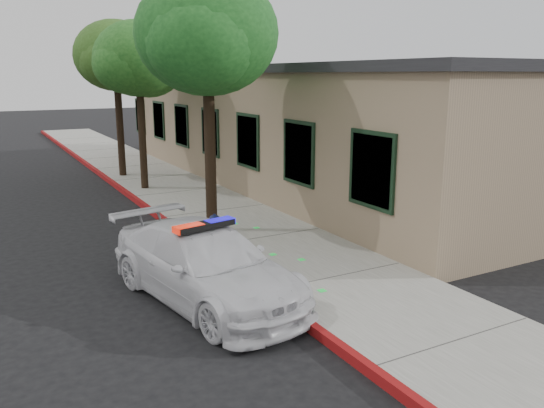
{
  "coord_description": "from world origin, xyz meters",
  "views": [
    {
      "loc": [
        -4.29,
        -8.14,
        3.94
      ],
      "look_at": [
        1.11,
        1.7,
        1.29
      ],
      "focal_mm": 36.17,
      "sensor_mm": 36.0,
      "label": 1
    }
  ],
  "objects_px": {
    "clapboard_building": "(309,125)",
    "fire_hydrant": "(215,229)",
    "police_car": "(206,265)",
    "street_tree_mid": "(138,63)",
    "street_tree_far": "(117,59)",
    "street_tree_near": "(208,40)"
  },
  "relations": [
    {
      "from": "clapboard_building",
      "to": "street_tree_far",
      "type": "height_order",
      "value": "street_tree_far"
    },
    {
      "from": "street_tree_near",
      "to": "street_tree_mid",
      "type": "relative_size",
      "value": 1.11
    },
    {
      "from": "clapboard_building",
      "to": "fire_hydrant",
      "type": "relative_size",
      "value": 29.26
    },
    {
      "from": "police_car",
      "to": "fire_hydrant",
      "type": "bearing_deg",
      "value": 53.09
    },
    {
      "from": "police_car",
      "to": "fire_hydrant",
      "type": "xyz_separation_m",
      "value": [
        1.25,
        2.55,
        -0.16
      ]
    },
    {
      "from": "police_car",
      "to": "fire_hydrant",
      "type": "relative_size",
      "value": 6.78
    },
    {
      "from": "fire_hydrant",
      "to": "street_tree_near",
      "type": "relative_size",
      "value": 0.12
    },
    {
      "from": "clapboard_building",
      "to": "police_car",
      "type": "bearing_deg",
      "value": -131.69
    },
    {
      "from": "clapboard_building",
      "to": "street_tree_mid",
      "type": "relative_size",
      "value": 3.77
    },
    {
      "from": "fire_hydrant",
      "to": "street_tree_mid",
      "type": "relative_size",
      "value": 0.13
    },
    {
      "from": "clapboard_building",
      "to": "fire_hydrant",
      "type": "height_order",
      "value": "clapboard_building"
    },
    {
      "from": "clapboard_building",
      "to": "street_tree_mid",
      "type": "bearing_deg",
      "value": 168.69
    },
    {
      "from": "fire_hydrant",
      "to": "clapboard_building",
      "type": "bearing_deg",
      "value": 40.14
    },
    {
      "from": "clapboard_building",
      "to": "police_car",
      "type": "xyz_separation_m",
      "value": [
        -7.59,
        -8.52,
        -1.46
      ]
    },
    {
      "from": "street_tree_mid",
      "to": "street_tree_far",
      "type": "height_order",
      "value": "street_tree_far"
    },
    {
      "from": "police_car",
      "to": "clapboard_building",
      "type": "bearing_deg",
      "value": 37.55
    },
    {
      "from": "police_car",
      "to": "street_tree_far",
      "type": "distance_m",
      "value": 13.19
    },
    {
      "from": "street_tree_near",
      "to": "street_tree_far",
      "type": "relative_size",
      "value": 1.06
    },
    {
      "from": "street_tree_near",
      "to": "street_tree_mid",
      "type": "height_order",
      "value": "street_tree_near"
    },
    {
      "from": "clapboard_building",
      "to": "street_tree_far",
      "type": "bearing_deg",
      "value": 146.09
    },
    {
      "from": "street_tree_near",
      "to": "police_car",
      "type": "bearing_deg",
      "value": -114.31
    },
    {
      "from": "street_tree_near",
      "to": "street_tree_far",
      "type": "xyz_separation_m",
      "value": [
        -0.01,
        8.81,
        -0.23
      ]
    }
  ]
}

